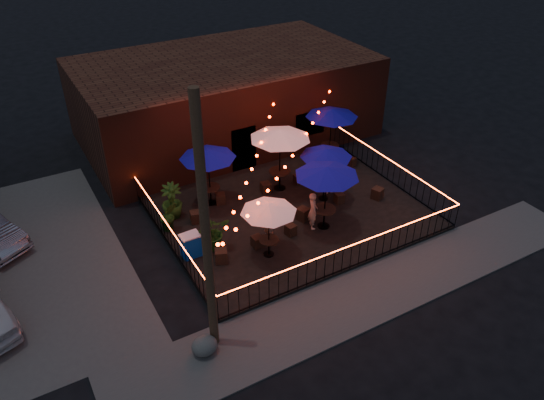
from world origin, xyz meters
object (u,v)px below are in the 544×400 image
Objects in this scene: cafe_table_0 at (269,209)px; cooler at (191,245)px; utility_pole at (206,235)px; cafe_table_2 at (327,172)px; cafe_table_4 at (326,154)px; boulder at (205,346)px; cafe_table_1 at (208,155)px; cafe_table_3 at (280,135)px; cafe_table_5 at (332,114)px.

cooler is at bearing 151.71° from cafe_table_0.
utility_pole reaches higher than cafe_table_2.
cafe_table_2 is 1.02× the size of cafe_table_4.
cafe_table_0 is 0.96× the size of cafe_table_4.
cafe_table_4 reaches higher than boulder.
cafe_table_4 is at bearing 33.55° from boulder.
cafe_table_0 is 0.85× the size of cafe_table_1.
utility_pole is 2.87× the size of cafe_table_3.
boulder is (-6.44, -3.36, -2.24)m from cafe_table_2.
cafe_table_0 is at bearing -125.18° from cafe_table_3.
cafe_table_2 is 7.61m from boulder.
cafe_table_1 is at bearing 154.65° from cafe_table_4.
boulder is at bearing -115.44° from cafe_table_1.
utility_pole is 8.70× the size of cooler.
cafe_table_0 is at bearing 37.71° from boulder.
cafe_table_2 is (2.68, 0.46, 0.44)m from cafe_table_0.
cafe_table_5 is at bearing 53.09° from cafe_table_2.
cafe_table_2 is 5.30m from cafe_table_5.
cooler is at bearing -154.65° from cafe_table_3.
cafe_table_2 is 3.19× the size of boulder.
cafe_table_2 reaches higher than cafe_table_4.
utility_pole is 7.53m from cafe_table_1.
cafe_table_0 is 2.75m from cafe_table_2.
utility_pole is 3.08× the size of cafe_table_4.
cooler is at bearing 170.52° from cafe_table_2.
boulder is at bearing -133.94° from cafe_table_3.
cafe_table_5 reaches higher than cafe_table_4.
cafe_table_1 is at bearing 64.56° from boulder.
cafe_table_4 is (3.79, 2.10, 0.14)m from cafe_table_0.
cafe_table_2 reaches higher than boulder.
cafe_table_1 is (2.91, 6.76, -1.59)m from utility_pole.
cafe_table_5 is 9.16m from cooler.
cafe_table_1 is at bearing 66.73° from utility_pole.
boulder is at bearing -152.42° from cafe_table_2.
utility_pole is 2.74× the size of cafe_table_5.
cafe_table_0 is 0.90× the size of cafe_table_3.
cafe_table_5 is (3.18, 4.23, -0.03)m from cafe_table_2.
cooler is 4.43m from boulder.
cafe_table_0 is at bearing 38.63° from utility_pole.
cafe_table_2 is at bearing 27.58° from boulder.
cafe_table_5 is at bearing 16.90° from cafe_table_3.
cafe_table_4 is at bearing 28.98° from cafe_table_0.
boulder is (-9.62, -7.60, -2.21)m from cafe_table_5.
cafe_table_0 is 4.13m from cafe_table_1.
cafe_table_1 reaches higher than cooler.
cafe_table_2 reaches higher than cafe_table_0.
cafe_table_4 is at bearing -128.66° from cafe_table_5.
cafe_table_1 is 3.53× the size of boulder.
cafe_table_1 reaches higher than cafe_table_4.
cafe_table_1 is 3.08m from cafe_table_3.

